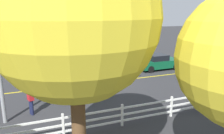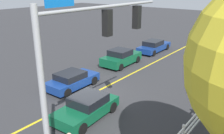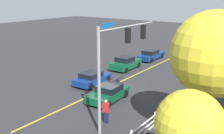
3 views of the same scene
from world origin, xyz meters
TOP-DOWN VIEW (x-y plane):
  - ground_plane at (0.00, 0.00)m, footprint 120.00×120.00m
  - lane_center_stripe at (-4.00, 0.00)m, footprint 28.00×0.16m
  - signal_assembly at (4.75, 4.57)m, footprint 6.57×0.38m
  - car_0 at (-0.14, -1.81)m, footprint 3.99×1.96m
  - car_1 at (-12.52, -1.94)m, footprint 4.80×1.93m
  - car_2 at (-6.59, -2.13)m, footprint 4.21×2.10m
  - car_3 at (2.17, 1.84)m, footprint 4.05×2.12m
  - pedestrian at (5.48, 4.09)m, footprint 0.37×0.46m
  - white_rail_fence at (-3.00, 7.09)m, footprint 26.10×0.10m
  - tree_5 at (4.19, 10.30)m, footprint 4.65×4.65m

SIDE VIEW (x-z plane):
  - ground_plane at x=0.00m, z-range 0.00..0.00m
  - lane_center_stripe at x=-4.00m, z-range 0.00..0.01m
  - white_rail_fence at x=-3.00m, z-range 0.03..1.18m
  - car_0 at x=-0.14m, z-range -0.01..1.23m
  - car_1 at x=-12.52m, z-range -0.02..1.27m
  - car_3 at x=2.17m, z-range -0.01..1.28m
  - car_2 at x=-6.59m, z-range -0.04..1.45m
  - pedestrian at x=5.48m, z-range 0.08..1.77m
  - signal_assembly at x=4.75m, z-range 1.36..8.15m
  - tree_5 at x=4.19m, z-range 1.50..9.19m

